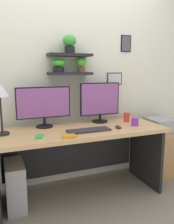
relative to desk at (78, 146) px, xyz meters
name	(u,v)px	position (x,y,z in m)	size (l,w,h in m)	color
ground_plane	(80,195)	(0.00, -0.06, -0.55)	(8.00, 8.00, 0.00)	gray
back_wall_assembly	(67,70)	(0.00, 0.38, 0.81)	(4.40, 0.24, 2.70)	silver
desk	(78,146)	(0.00, 0.00, 0.00)	(1.79, 0.68, 0.75)	tan
monitor_left	(44,105)	(-0.33, 0.16, 0.44)	(0.58, 0.18, 0.43)	black
monitor_right	(100,101)	(0.33, 0.16, 0.45)	(0.48, 0.18, 0.46)	black
keyboard	(89,130)	(0.05, -0.18, 0.21)	(0.44, 0.14, 0.02)	#2D2D33
computer_mouse	(118,127)	(0.38, -0.19, 0.22)	(0.06, 0.09, 0.03)	#2D2D33
desk_lamp	(0,94)	(-0.76, 0.01, 0.60)	(0.16, 0.16, 0.50)	black
cell_phone	(39,136)	(-0.45, -0.20, 0.21)	(0.07, 0.14, 0.01)	green
coffee_mug	(135,122)	(0.61, -0.15, 0.25)	(0.08, 0.08, 0.09)	purple
scissors_tray	(69,136)	(-0.20, -0.32, 0.22)	(0.12, 0.08, 0.02)	orange
water_cup	(126,117)	(0.63, 0.05, 0.26)	(0.07, 0.07, 0.11)	red
drawer_cabinet	(161,152)	(1.19, 0.08, -0.26)	(0.44, 0.50, 0.57)	tan
printer	(162,125)	(1.19, 0.08, 0.11)	(0.38, 0.34, 0.17)	#9E9EA3
computer_tower_left	(15,185)	(-0.68, -0.03, -0.31)	(0.18, 0.40, 0.46)	#99999E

